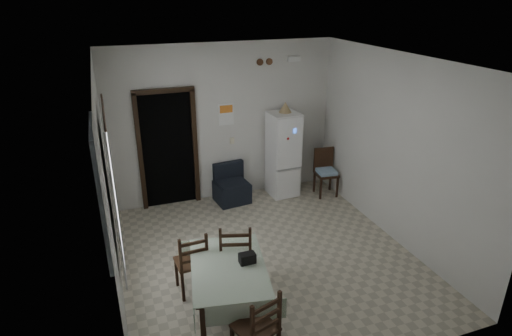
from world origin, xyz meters
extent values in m
plane|color=#AFA78F|center=(0.00, 0.00, 0.00)|extent=(4.50, 4.50, 0.00)
cube|color=black|center=(-1.05, 2.46, 1.05)|extent=(0.90, 0.45, 2.10)
cube|color=black|center=(-1.54, 2.22, 1.05)|extent=(0.08, 0.10, 2.18)
cube|color=black|center=(-0.56, 2.22, 1.05)|extent=(0.08, 0.10, 2.18)
cube|color=black|center=(-1.05, 2.22, 2.14)|extent=(1.06, 0.10, 0.08)
cube|color=silver|center=(-2.15, -0.20, 1.55)|extent=(0.10, 1.20, 1.60)
cube|color=silver|center=(-2.04, -0.20, 1.55)|extent=(0.02, 1.45, 1.85)
cylinder|color=black|center=(-2.03, -0.20, 2.50)|extent=(0.02, 1.60, 0.02)
cube|color=white|center=(0.05, 2.24, 1.62)|extent=(0.28, 0.02, 0.40)
cube|color=orange|center=(0.05, 2.23, 1.72)|extent=(0.24, 0.01, 0.14)
cube|color=beige|center=(0.15, 2.24, 1.10)|extent=(0.08, 0.02, 0.12)
cylinder|color=brown|center=(0.70, 2.23, 2.52)|extent=(0.12, 0.03, 0.12)
cylinder|color=brown|center=(0.88, 2.23, 2.52)|extent=(0.12, 0.03, 0.12)
cube|color=white|center=(1.35, 2.21, 2.55)|extent=(0.25, 0.07, 0.09)
cone|color=tan|center=(1.10, 1.97, 1.73)|extent=(0.25, 0.25, 0.19)
cube|color=black|center=(-0.64, -0.97, 0.75)|extent=(0.20, 0.12, 0.13)
camera|label=1|loc=(-2.00, -5.05, 3.71)|focal=30.00mm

